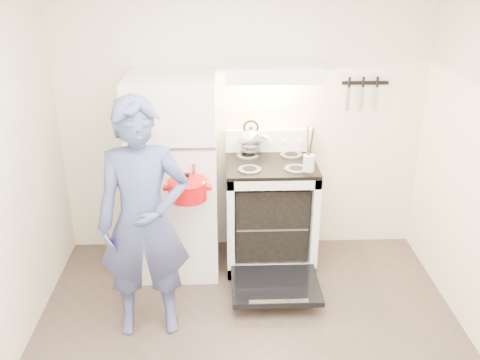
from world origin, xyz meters
name	(u,v)px	position (x,y,z in m)	size (l,w,h in m)	color
back_wall	(242,117)	(0.00, 1.80, 1.25)	(3.20, 0.02, 2.50)	beige
refrigerator	(175,176)	(-0.58, 1.45, 0.85)	(0.70, 0.70, 1.70)	white
stove_body	(270,214)	(0.23, 1.48, 0.46)	(0.76, 0.65, 0.92)	white
cooktop	(271,164)	(0.23, 1.48, 0.94)	(0.76, 0.65, 0.03)	black
backsplash	(269,140)	(0.23, 1.76, 1.05)	(0.76, 0.07, 0.20)	white
oven_door	(275,286)	(0.23, 0.88, 0.12)	(0.70, 0.54, 0.04)	black
oven_rack	(270,216)	(0.23, 1.48, 0.44)	(0.60, 0.52, 0.01)	gray
range_hood	(273,71)	(0.23, 1.55, 1.71)	(0.76, 0.50, 0.12)	white
knife_strip	(365,83)	(1.05, 1.79, 1.55)	(0.40, 0.02, 0.03)	black
pizza_stone	(259,216)	(0.13, 1.47, 0.45)	(0.33, 0.33, 0.02)	#8A6349
tea_kettle	(251,137)	(0.07, 1.70, 1.10)	(0.25, 0.21, 0.30)	#B4B4B9
utensil_jar	(309,163)	(0.50, 1.22, 1.05)	(0.09, 0.09, 0.13)	silver
person	(144,222)	(-0.73, 0.58, 0.88)	(0.64, 0.42, 1.76)	navy
dutch_oven	(188,190)	(-0.44, 0.96, 0.94)	(0.37, 0.30, 0.24)	#B8080C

